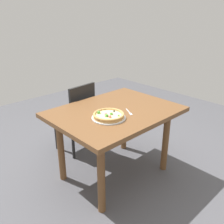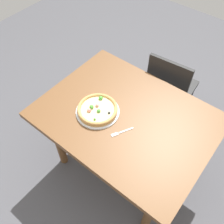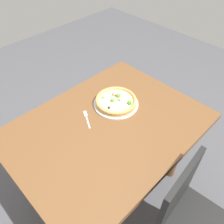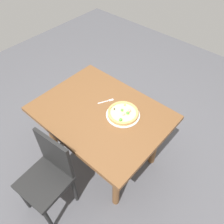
# 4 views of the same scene
# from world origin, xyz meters

# --- Properties ---
(ground_plane) EXTENTS (6.00, 6.00, 0.00)m
(ground_plane) POSITION_xyz_m (0.00, 0.00, 0.00)
(ground_plane) COLOR #4C4C51
(dining_table) EXTENTS (1.25, 0.95, 0.77)m
(dining_table) POSITION_xyz_m (0.00, 0.00, 0.66)
(dining_table) COLOR brown
(dining_table) RESTS_ON ground
(chair_near) EXTENTS (0.43, 0.43, 0.90)m
(chair_near) POSITION_xyz_m (-0.01, -0.69, 0.50)
(chair_near) COLOR black
(chair_near) RESTS_ON ground
(plate) EXTENTS (0.32, 0.32, 0.01)m
(plate) POSITION_xyz_m (0.18, 0.10, 0.77)
(plate) COLOR silver
(plate) RESTS_ON dining_table
(pizza) EXTENTS (0.29, 0.29, 0.05)m
(pizza) POSITION_xyz_m (0.18, 0.10, 0.80)
(pizza) COLOR tan
(pizza) RESTS_ON plate
(fork) EXTENTS (0.09, 0.15, 0.00)m
(fork) POSITION_xyz_m (-0.06, 0.14, 0.77)
(fork) COLOR silver
(fork) RESTS_ON dining_table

